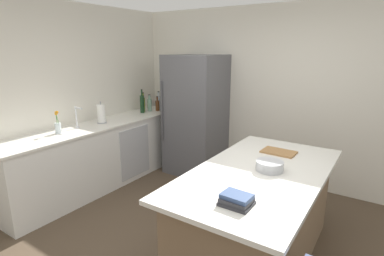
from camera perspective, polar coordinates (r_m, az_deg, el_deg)
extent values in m
cube|color=silver|center=(4.68, 16.47, 5.68)|extent=(6.00, 0.10, 2.60)
cube|color=silver|center=(4.44, -26.37, 4.28)|extent=(0.10, 6.00, 2.60)
cube|color=silver|center=(4.70, -16.45, -4.93)|extent=(0.61, 2.95, 0.91)
cube|color=silver|center=(4.57, -16.88, 0.60)|extent=(0.64, 2.98, 0.03)
cube|color=#B2B5BA|center=(4.72, -10.61, -4.49)|extent=(0.01, 0.60, 0.76)
cube|color=#7A6047|center=(3.07, 12.11, -16.06)|extent=(0.91, 1.83, 0.87)
cube|color=silver|center=(2.87, 12.61, -8.21)|extent=(1.07, 2.03, 0.04)
cube|color=#56565B|center=(4.87, 0.71, 2.41)|extent=(0.83, 0.75, 1.89)
cylinder|color=#4C4C51|center=(4.76, -5.69, 3.19)|extent=(0.02, 0.02, 0.95)
cylinder|color=silver|center=(4.42, -20.71, 0.13)|extent=(0.05, 0.05, 0.02)
cylinder|color=silver|center=(4.38, -20.88, 2.02)|extent=(0.02, 0.02, 0.28)
cylinder|color=silver|center=(4.31, -20.56, 3.49)|extent=(0.14, 0.02, 0.02)
cylinder|color=silver|center=(4.22, -23.81, -0.04)|extent=(0.08, 0.08, 0.14)
cylinder|color=#4C7F3D|center=(4.21, -23.99, 1.23)|extent=(0.01, 0.03, 0.21)
sphere|color=orange|center=(4.19, -24.14, 2.65)|extent=(0.04, 0.04, 0.04)
cylinder|color=#4C7F3D|center=(4.19, -23.99, 1.10)|extent=(0.01, 0.01, 0.20)
sphere|color=orange|center=(4.17, -24.14, 2.45)|extent=(0.04, 0.04, 0.04)
cylinder|color=#4C7F3D|center=(4.19, -23.83, 1.24)|extent=(0.01, 0.04, 0.22)
sphere|color=orange|center=(4.16, -23.98, 2.73)|extent=(0.04, 0.04, 0.04)
cylinder|color=gray|center=(4.61, -16.52, 1.01)|extent=(0.14, 0.14, 0.01)
cylinder|color=white|center=(4.58, -16.65, 2.66)|extent=(0.11, 0.11, 0.26)
cylinder|color=gray|center=(4.55, -16.79, 4.51)|extent=(0.02, 0.02, 0.04)
cylinder|color=red|center=(5.52, -6.12, 4.53)|extent=(0.05, 0.05, 0.16)
cylinder|color=red|center=(5.50, -6.15, 5.60)|extent=(0.02, 0.02, 0.05)
cylinder|color=black|center=(5.49, -6.16, 5.92)|extent=(0.02, 0.02, 0.01)
cylinder|color=silver|center=(5.41, -6.23, 4.72)|extent=(0.07, 0.07, 0.23)
cylinder|color=silver|center=(5.39, -6.28, 6.32)|extent=(0.03, 0.03, 0.07)
cylinder|color=black|center=(5.38, -6.29, 6.78)|extent=(0.03, 0.03, 0.01)
cylinder|color=#5B3319|center=(5.30, -6.50, 4.17)|extent=(0.07, 0.07, 0.17)
cylinder|color=#5B3319|center=(5.28, -6.53, 5.44)|extent=(0.03, 0.03, 0.07)
cylinder|color=black|center=(5.27, -6.55, 5.86)|extent=(0.03, 0.03, 0.01)
cylinder|color=#8CB79E|center=(5.30, -7.96, 4.30)|extent=(0.08, 0.08, 0.21)
cylinder|color=#8CB79E|center=(5.28, -8.01, 5.76)|extent=(0.04, 0.04, 0.07)
cylinder|color=black|center=(5.27, -8.03, 6.18)|extent=(0.04, 0.04, 0.01)
cylinder|color=olive|center=(5.26, -9.06, 4.33)|extent=(0.05, 0.05, 0.23)
cylinder|color=olive|center=(5.23, -9.13, 6.03)|extent=(0.02, 0.02, 0.08)
cylinder|color=black|center=(5.22, -9.15, 6.53)|extent=(0.02, 0.02, 0.01)
cylinder|color=#19381E|center=(5.16, -9.32, 4.44)|extent=(0.07, 0.07, 0.29)
cylinder|color=#19381E|center=(5.13, -9.41, 6.54)|extent=(0.03, 0.03, 0.09)
cylinder|color=black|center=(5.12, -9.43, 7.13)|extent=(0.03, 0.03, 0.01)
cube|color=#2D2D33|center=(2.25, 8.33, -13.81)|extent=(0.22, 0.19, 0.02)
cube|color=#2D2D33|center=(2.24, 8.36, -13.23)|extent=(0.21, 0.18, 0.03)
cube|color=#334770|center=(2.23, 8.39, -12.53)|extent=(0.22, 0.16, 0.03)
cylinder|color=#B2B5BA|center=(2.87, 14.36, -6.88)|extent=(0.25, 0.25, 0.09)
cube|color=#9E7042|center=(3.38, 15.95, -4.34)|extent=(0.35, 0.24, 0.02)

